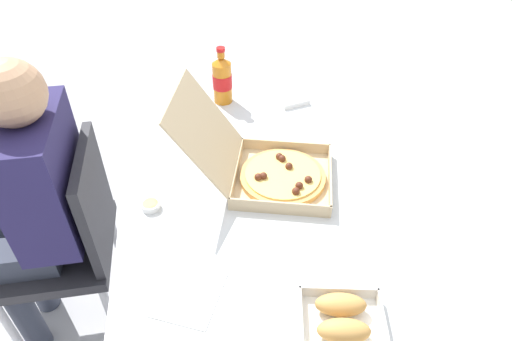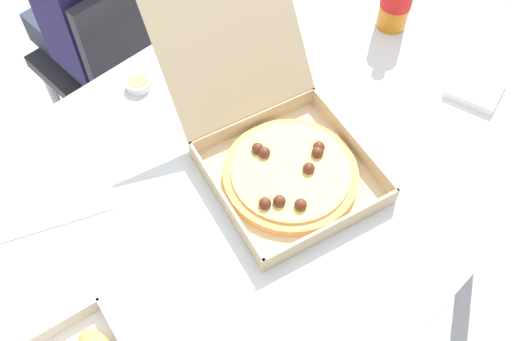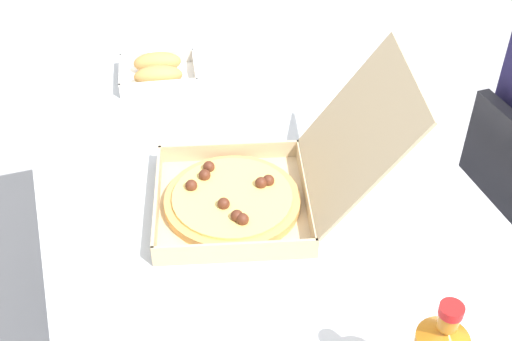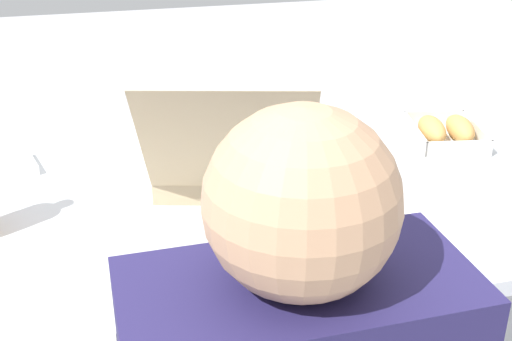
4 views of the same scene
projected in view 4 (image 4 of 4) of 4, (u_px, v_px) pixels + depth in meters
name	position (u px, v px, depth m)	size (l,w,h in m)	color
dining_table	(258.00, 216.00, 1.42)	(1.34, 0.86, 0.73)	silver
pizza_box_open	(232.00, 162.00, 1.38)	(0.40, 0.52, 0.29)	tan
bread_side_box	(446.00, 131.00, 1.57)	(0.18, 0.21, 0.06)	white
paper_menu	(458.00, 218.00, 1.26)	(0.21, 0.15, 0.00)	white
napkin_pile	(7.00, 167.00, 1.44)	(0.11, 0.11, 0.02)	white
dipping_sauce_cup	(327.00, 268.00, 1.09)	(0.06, 0.06, 0.02)	white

